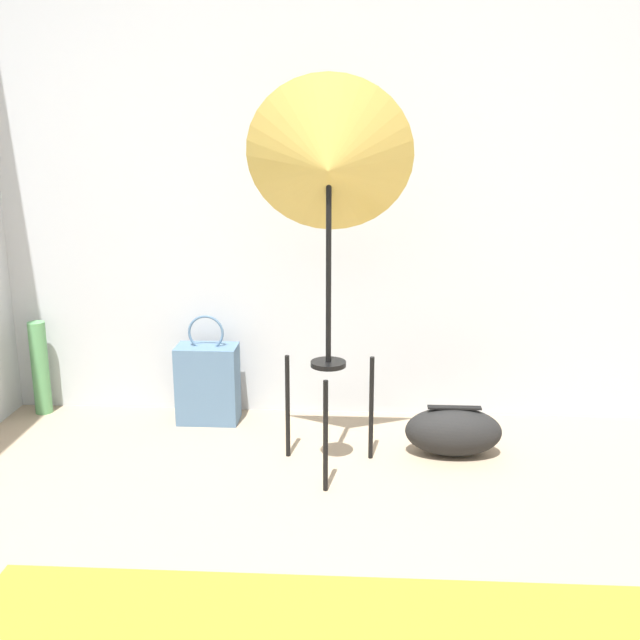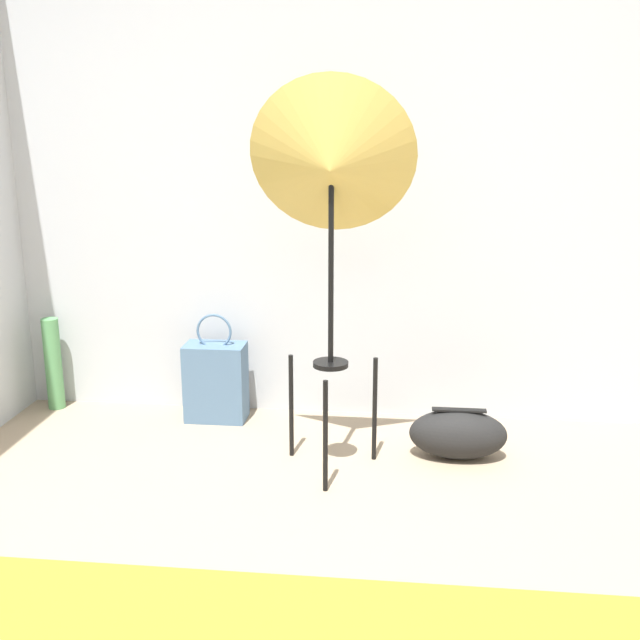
# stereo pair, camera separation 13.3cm
# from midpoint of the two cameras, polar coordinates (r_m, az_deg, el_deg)

# --- Properties ---
(wall_back) EXTENTS (8.00, 0.05, 2.60)m
(wall_back) POSITION_cam_midpoint_polar(r_m,az_deg,el_deg) (3.58, -0.28, 12.92)
(wall_back) COLOR #B7BCC1
(wall_back) RESTS_ON ground_plane
(photo_umbrella) EXTENTS (0.66, 0.41, 1.60)m
(photo_umbrella) POSITION_cam_midpoint_polar(r_m,az_deg,el_deg) (2.92, -0.65, 11.52)
(photo_umbrella) COLOR black
(photo_umbrella) RESTS_ON ground_plane
(tote_bag) EXTENTS (0.29, 0.17, 0.53)m
(tote_bag) POSITION_cam_midpoint_polar(r_m,az_deg,el_deg) (3.69, -9.57, -4.76)
(tote_bag) COLOR slate
(tote_bag) RESTS_ON ground_plane
(duffel_bag) EXTENTS (0.42, 0.22, 0.22)m
(duffel_bag) POSITION_cam_midpoint_polar(r_m,az_deg,el_deg) (3.34, 8.99, -8.40)
(duffel_bag) COLOR black
(duffel_bag) RESTS_ON ground_plane
(paper_roll) EXTENTS (0.08, 0.08, 0.47)m
(paper_roll) POSITION_cam_midpoint_polar(r_m,az_deg,el_deg) (4.01, -21.44, -3.42)
(paper_roll) COLOR #56995B
(paper_roll) RESTS_ON ground_plane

